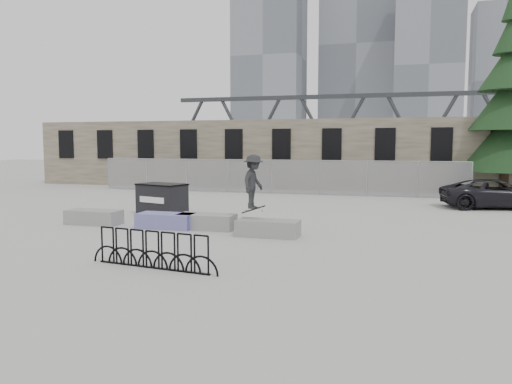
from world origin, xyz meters
TOP-DOWN VIEW (x-y plane):
  - ground at (0.00, 0.00)m, footprint 120.00×120.00m
  - stone_wall at (0.00, 16.24)m, footprint 36.00×2.58m
  - chainlink_fence at (-0.00, 12.50)m, footprint 22.06×0.06m
  - planter_far_left at (-3.59, -0.22)m, footprint 2.00×0.90m
  - planter_center_left at (-0.63, -0.28)m, footprint 2.00×0.90m
  - planter_center_right at (0.81, -0.06)m, footprint 2.00×0.90m
  - planter_offset at (3.22, -0.80)m, footprint 2.00×0.90m
  - dumpster at (-2.28, 2.73)m, footprint 2.25×1.74m
  - bike_rack at (1.60, -5.56)m, footprint 3.56×0.57m
  - spruce_tree at (12.99, 14.91)m, footprint 4.86×4.86m
  - skyline_towers at (-1.01, 93.81)m, footprint 58.00×28.00m
  - truss_bridge at (10.00, 55.00)m, footprint 70.00×3.00m
  - suv at (11.56, 8.84)m, footprint 5.14×3.09m
  - skateboarder at (2.68, -0.60)m, footprint 0.81×1.22m

SIDE VIEW (x-z plane):
  - ground at x=0.00m, z-range 0.00..0.00m
  - planter_far_left at x=-3.59m, z-range 0.02..0.55m
  - planter_center_left at x=-0.63m, z-range 0.02..0.55m
  - planter_center_right at x=0.81m, z-range 0.02..0.55m
  - planter_offset at x=3.22m, z-range 0.02..0.55m
  - bike_rack at x=1.60m, z-range -0.01..0.89m
  - dumpster at x=-2.28m, z-range 0.01..1.31m
  - suv at x=11.56m, z-range 0.00..1.34m
  - chainlink_fence at x=0.00m, z-range 0.03..2.05m
  - skateboarder at x=2.68m, z-range 0.77..2.70m
  - stone_wall at x=0.00m, z-range 0.01..4.51m
  - truss_bridge at x=10.00m, z-range -0.77..9.03m
  - spruce_tree at x=12.99m, z-range -1.03..10.47m
  - skyline_towers at x=-1.01m, z-range -3.21..44.79m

